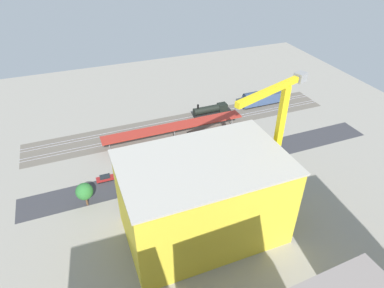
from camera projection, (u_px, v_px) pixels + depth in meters
ground_plane at (207, 155)px, 101.86m from camera, size 170.03×170.03×0.00m
rail_bed at (185, 124)px, 117.28m from camera, size 106.44×14.84×0.01m
street_asphalt at (213, 163)px, 98.51m from camera, size 106.38×10.43×0.01m
track_rails at (185, 123)px, 117.18m from camera, size 106.26×8.40×0.12m
platform_canopy_near at (174, 127)px, 107.41m from camera, size 46.45×5.47×4.48m
locomotive at (212, 110)px, 121.78m from camera, size 14.30×2.87×5.00m
passenger_coach at (262, 97)px, 126.97m from camera, size 16.50×3.12×6.07m
parked_car_0 at (243, 147)px, 104.17m from camera, size 4.45×1.99×1.80m
parked_car_1 at (221, 153)px, 101.65m from camera, size 4.51×1.96×1.61m
parked_car_2 at (200, 157)px, 99.68m from camera, size 4.74×1.91×1.87m
parked_car_3 at (177, 161)px, 98.15m from camera, size 4.53×1.97×1.64m
parked_car_4 at (157, 167)px, 95.84m from camera, size 4.71×1.80×1.75m
parked_car_5 at (133, 171)px, 94.28m from camera, size 4.54×2.04×1.60m
parked_car_6 at (105, 178)px, 91.72m from camera, size 4.77×1.77×1.64m
construction_building at (203, 199)px, 72.35m from camera, size 34.08×21.79×19.37m
construction_roof_slab at (204, 162)px, 66.78m from camera, size 34.69×22.40×0.40m
tower_crane at (276, 138)px, 75.73m from camera, size 20.19×8.73×32.73m
box_truck_0 at (207, 173)px, 91.84m from camera, size 8.65×3.22×3.68m
box_truck_1 at (175, 186)px, 87.99m from camera, size 9.72×3.08×3.12m
box_truck_2 at (153, 184)px, 88.17m from camera, size 9.25×3.00×3.66m
street_tree_0 at (264, 148)px, 96.68m from camera, size 5.12×5.12×7.32m
street_tree_1 at (84, 191)px, 81.88m from camera, size 4.26×4.26×6.61m
street_tree_2 at (138, 179)px, 84.56m from camera, size 5.92×5.92×8.30m
traffic_light at (153, 154)px, 94.93m from camera, size 0.50×0.36×6.42m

